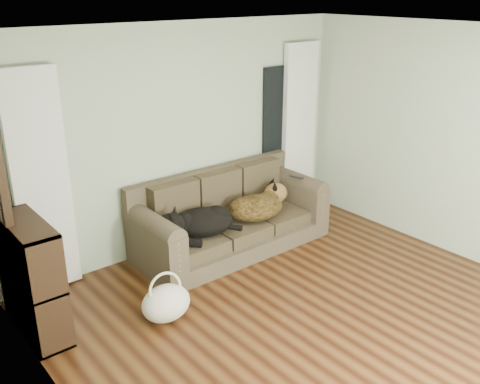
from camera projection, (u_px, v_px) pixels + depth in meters
floor at (342, 335)px, 4.82m from camera, size 5.00×5.00×0.00m
ceiling at (366, 36)px, 3.88m from camera, size 5.00×5.00×0.00m
wall_back at (183, 138)px, 6.16m from camera, size 4.50×0.04×2.60m
wall_left at (94, 296)px, 3.03m from camera, size 0.04×5.00×2.60m
curtain_left at (41, 184)px, 5.16m from camera, size 0.55×0.08×2.25m
curtain_right at (299, 128)px, 7.21m from camera, size 0.55×0.08×2.25m
window_pane at (278, 112)px, 6.96m from camera, size 0.50×0.03×1.20m
door_casing at (1, 219)px, 4.64m from camera, size 0.07×0.60×2.10m
sofa at (232, 213)px, 6.27m from camera, size 2.33×1.01×0.95m
dog_black_lab at (199, 224)px, 5.90m from camera, size 0.85×0.74×0.30m
dog_shepherd at (257, 207)px, 6.35m from camera, size 0.82×0.66×0.32m
tv_remote at (296, 177)px, 6.62m from camera, size 0.09×0.18×0.02m
tote_bag at (166, 304)px, 4.99m from camera, size 0.59×0.54×0.35m
bookshelf at (33, 283)px, 4.70m from camera, size 0.41×0.89×1.08m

